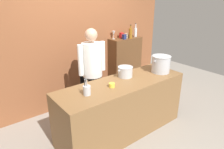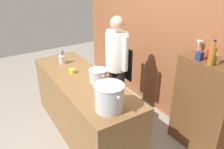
{
  "view_description": "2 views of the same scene",
  "coord_description": "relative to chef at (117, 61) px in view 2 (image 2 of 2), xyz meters",
  "views": [
    {
      "loc": [
        -1.91,
        -2.16,
        2.14
      ],
      "look_at": [
        0.07,
        0.35,
        0.91
      ],
      "focal_mm": 32.56,
      "sensor_mm": 36.0,
      "label": 1
    },
    {
      "loc": [
        2.56,
        -1.13,
        2.29
      ],
      "look_at": [
        0.24,
        0.34,
        0.97
      ],
      "focal_mm": 36.25,
      "sensor_mm": 36.0,
      "label": 2
    }
  ],
  "objects": [
    {
      "name": "ground_plane",
      "position": [
        0.13,
        -0.66,
        -0.96
      ],
      "size": [
        8.0,
        8.0,
        0.0
      ],
      "primitive_type": "plane",
      "color": "gray"
    },
    {
      "name": "brick_back_panel",
      "position": [
        0.13,
        0.74,
        0.54
      ],
      "size": [
        4.4,
        0.1,
        3.0
      ],
      "primitive_type": "cube",
      "color": "brown",
      "rests_on": "ground_plane"
    },
    {
      "name": "prep_counter",
      "position": [
        0.13,
        -0.66,
        -0.51
      ],
      "size": [
        2.16,
        0.7,
        0.9
      ],
      "primitive_type": "cube",
      "color": "brown",
      "rests_on": "ground_plane"
    },
    {
      "name": "bar_cabinet",
      "position": [
        1.23,
        0.53,
        -0.33
      ],
      "size": [
        0.76,
        0.32,
        1.28
      ],
      "primitive_type": "cube",
      "color": "brown",
      "rests_on": "ground_plane"
    },
    {
      "name": "chef",
      "position": [
        0.0,
        0.0,
        0.0
      ],
      "size": [
        0.53,
        0.36,
        1.66
      ],
      "rotation": [
        0.0,
        0.0,
        3.13
      ],
      "color": "black",
      "rests_on": "ground_plane"
    },
    {
      "name": "stockpot_large",
      "position": [
        0.95,
        -0.72,
        0.08
      ],
      "size": [
        0.38,
        0.33,
        0.29
      ],
      "color": "#B7BABF",
      "rests_on": "prep_counter"
    },
    {
      "name": "stockpot_small",
      "position": [
        0.32,
        -0.51,
        0.02
      ],
      "size": [
        0.31,
        0.25,
        0.17
      ],
      "color": "#B7BABF",
      "rests_on": "prep_counter"
    },
    {
      "name": "utensil_crock",
      "position": [
        -0.53,
        -0.68,
        0.0
      ],
      "size": [
        0.1,
        0.1,
        0.25
      ],
      "color": "#B7BABF",
      "rests_on": "prep_counter"
    },
    {
      "name": "butter_jar",
      "position": [
        -0.11,
        -0.7,
        -0.03
      ],
      "size": [
        0.09,
        0.09,
        0.06
      ],
      "primitive_type": "cylinder",
      "color": "yellow",
      "rests_on": "prep_counter"
    },
    {
      "name": "wine_bottle_amber",
      "position": [
        1.28,
        0.42,
        0.43
      ],
      "size": [
        0.08,
        0.08,
        0.29
      ],
      "color": "#8C5919",
      "rests_on": "bar_cabinet"
    },
    {
      "name": "wine_glass_short",
      "position": [
        0.96,
        0.61,
        0.43
      ],
      "size": [
        0.07,
        0.07,
        0.17
      ],
      "color": "silver",
      "rests_on": "bar_cabinet"
    },
    {
      "name": "spice_tin_red",
      "position": [
        1.16,
        0.58,
        0.37
      ],
      "size": [
        0.07,
        0.07,
        0.12
      ],
      "primitive_type": "cube",
      "color": "red",
      "rests_on": "bar_cabinet"
    },
    {
      "name": "spice_tin_navy",
      "position": [
        1.11,
        0.44,
        0.36
      ],
      "size": [
        0.07,
        0.07,
        0.1
      ],
      "primitive_type": "cube",
      "color": "navy",
      "rests_on": "bar_cabinet"
    },
    {
      "name": "spice_tin_cream",
      "position": [
        1.27,
        0.52,
        0.36
      ],
      "size": [
        0.09,
        0.09,
        0.1
      ],
      "primitive_type": "cube",
      "color": "beige",
      "rests_on": "bar_cabinet"
    }
  ]
}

